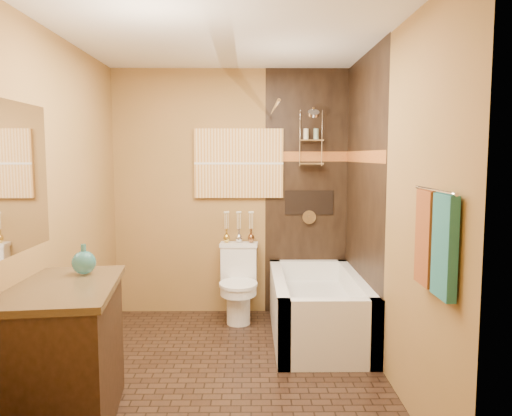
{
  "coord_description": "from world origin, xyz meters",
  "views": [
    {
      "loc": [
        0.2,
        -3.61,
        1.63
      ],
      "look_at": [
        0.24,
        0.4,
        1.21
      ],
      "focal_mm": 35.0,
      "sensor_mm": 36.0,
      "label": 1
    }
  ],
  "objects_px": {
    "sunset_painting": "(239,163)",
    "toilet": "(239,283)",
    "vanity": "(64,355)",
    "bathtub": "(317,313)"
  },
  "relations": [
    {
      "from": "sunset_painting",
      "to": "vanity",
      "type": "xyz_separation_m",
      "value": [
        -1.0,
        -2.18,
        -1.11
      ]
    },
    {
      "from": "toilet",
      "to": "vanity",
      "type": "bearing_deg",
      "value": -113.83
    },
    {
      "from": "sunset_painting",
      "to": "bathtub",
      "type": "distance_m",
      "value": 1.68
    },
    {
      "from": "bathtub",
      "to": "vanity",
      "type": "bearing_deg",
      "value": -139.88
    },
    {
      "from": "bathtub",
      "to": "toilet",
      "type": "xyz_separation_m",
      "value": [
        -0.72,
        0.47,
        0.16
      ]
    },
    {
      "from": "bathtub",
      "to": "vanity",
      "type": "xyz_separation_m",
      "value": [
        -1.72,
        -1.45,
        0.22
      ]
    },
    {
      "from": "bathtub",
      "to": "toilet",
      "type": "relative_size",
      "value": 2.0
    },
    {
      "from": "sunset_painting",
      "to": "bathtub",
      "type": "height_order",
      "value": "sunset_painting"
    },
    {
      "from": "sunset_painting",
      "to": "toilet",
      "type": "relative_size",
      "value": 1.2
    },
    {
      "from": "vanity",
      "to": "bathtub",
      "type": "bearing_deg",
      "value": 33.04
    }
  ]
}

